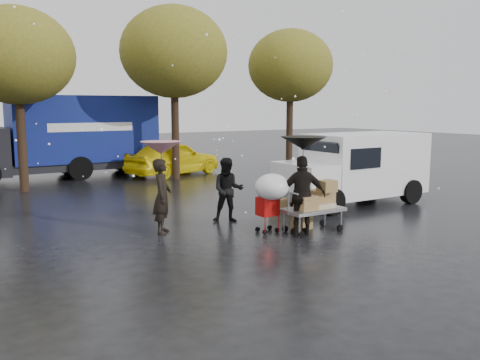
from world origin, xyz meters
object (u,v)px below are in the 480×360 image
blue_truck (64,137)px  yellow_taxi (173,158)px  shopping_cart (271,190)px  white_van (356,167)px  vendor_cart (316,202)px  person_pink (162,196)px  person_black (302,195)px

blue_truck → yellow_taxi: bearing=-22.0°
shopping_cart → blue_truck: bearing=98.4°
white_van → blue_truck: blue_truck is taller
vendor_cart → yellow_taxi: 11.41m
person_pink → person_black: person_black is taller
white_van → person_black: bearing=-150.5°
vendor_cart → shopping_cart: bearing=159.7°
person_black → white_van: 4.54m
person_pink → vendor_cart: person_pink is taller
vendor_cart → blue_truck: size_ratio=0.18×
person_black → shopping_cart: (-0.57, 0.46, 0.11)m
white_van → yellow_taxi: white_van is taller
person_pink → vendor_cart: bearing=-86.1°
person_pink → vendor_cart: size_ratio=1.19×
blue_truck → person_pink: bearing=-91.6°
blue_truck → person_black: bearing=-79.5°
person_black → shopping_cart: person_black is taller
person_pink → white_van: size_ratio=0.37×
person_pink → blue_truck: (0.32, 11.19, 0.85)m
yellow_taxi → blue_truck: bearing=50.2°
person_pink → blue_truck: bearing=32.1°
person_pink → shopping_cart: 2.64m
vendor_cart → blue_truck: 13.42m
white_van → blue_truck: 12.64m
shopping_cart → white_van: bearing=21.4°
blue_truck → yellow_taxi: size_ratio=1.83×
shopping_cart → blue_truck: size_ratio=0.18×
person_black → yellow_taxi: person_black is taller
vendor_cart → white_van: (3.46, 2.16, 0.43)m
shopping_cart → yellow_taxi: size_ratio=0.32×
person_black → person_pink: bearing=-10.3°
person_black → white_van: (3.94, 2.23, 0.21)m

